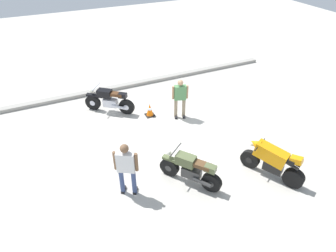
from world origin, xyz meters
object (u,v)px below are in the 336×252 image
object	(u,v)px
person_in_white_shirt	(126,167)
person_in_green_shirt	(180,97)
motorcycle_orange_sportbike	(273,161)
motorcycle_black_cruiser	(109,100)
traffic_cone	(150,110)
motorcycle_olive_vintage	(190,170)

from	to	relation	value
person_in_white_shirt	person_in_green_shirt	bearing A→B (deg)	-15.14
person_in_white_shirt	person_in_green_shirt	world-z (taller)	person_in_white_shirt
motorcycle_orange_sportbike	person_in_green_shirt	world-z (taller)	person_in_green_shirt
motorcycle_orange_sportbike	person_in_green_shirt	bearing A→B (deg)	-13.70
person_in_white_shirt	motorcycle_black_cruiser	bearing A→B (deg)	22.12
person_in_white_shirt	person_in_green_shirt	distance (m)	4.29
traffic_cone	motorcycle_black_cruiser	bearing A→B (deg)	145.37
motorcycle_black_cruiser	traffic_cone	world-z (taller)	motorcycle_black_cruiser
motorcycle_black_cruiser	person_in_green_shirt	world-z (taller)	person_in_green_shirt
motorcycle_olive_vintage	person_in_green_shirt	bearing A→B (deg)	-58.53
person_in_green_shirt	traffic_cone	world-z (taller)	person_in_green_shirt
motorcycle_olive_vintage	traffic_cone	size ratio (longest dim) A/B	3.12
person_in_white_shirt	motorcycle_olive_vintage	bearing A→B (deg)	-70.26
motorcycle_orange_sportbike	motorcycle_black_cruiser	bearing A→B (deg)	3.69
motorcycle_black_cruiser	motorcycle_olive_vintage	bearing A→B (deg)	140.72
motorcycle_olive_vintage	motorcycle_orange_sportbike	bearing A→B (deg)	-145.05
person_in_white_shirt	person_in_green_shirt	xyz separation A→B (m)	(3.09, 2.98, -0.11)
motorcycle_orange_sportbike	motorcycle_olive_vintage	xyz separation A→B (m)	(-2.33, 0.75, -0.11)
motorcycle_orange_sportbike	motorcycle_olive_vintage	distance (m)	2.46
person_in_green_shirt	traffic_cone	distance (m)	1.35
traffic_cone	motorcycle_orange_sportbike	bearing A→B (deg)	-65.98
motorcycle_olive_vintage	person_in_green_shirt	world-z (taller)	person_in_green_shirt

